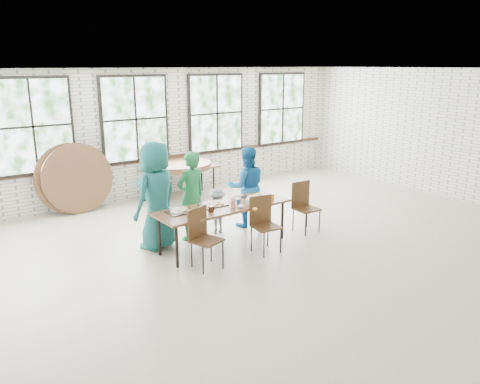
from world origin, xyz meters
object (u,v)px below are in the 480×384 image
Objects in this scene: chair_near_left at (202,233)px; storage_table at (179,170)px; dining_table at (223,209)px; chair_near_right at (263,219)px.

storage_table is (1.61, 3.63, 0.13)m from chair_near_left.
chair_near_left is at bearing -146.73° from dining_table.
chair_near_right is at bearing -97.54° from storage_table.
chair_near_left is at bearing -174.60° from chair_near_right.
dining_table and storage_table have the same top height.
dining_table is 1.33× the size of storage_table.
dining_table is 2.53× the size of chair_near_left.
chair_near_left is 1.18m from chair_near_right.
chair_near_right is 0.52× the size of storage_table.
dining_table is at bearing 136.88° from chair_near_right.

